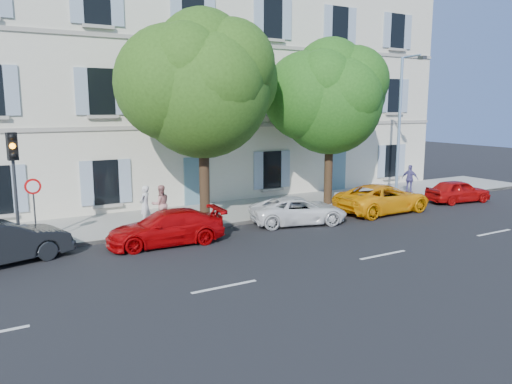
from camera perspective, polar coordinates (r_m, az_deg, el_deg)
ground at (r=20.49m, az=6.46°, el=-4.33°), size 90.00×90.00×0.00m
sidewalk at (r=24.09m, az=0.16°, el=-1.94°), size 36.00×4.50×0.15m
kerb at (r=22.29m, az=2.97°, el=-2.91°), size 36.00×0.16×0.16m
building at (r=28.72m, az=-5.76°, el=11.79°), size 28.00×7.00×12.00m
car_red_coupe at (r=18.44m, az=-10.25°, el=-4.03°), size 4.39×2.03×1.24m
car_white_coupe at (r=21.37m, az=4.89°, el=-2.12°), size 4.50×2.92×1.15m
car_yellow_supercar at (r=24.31m, az=14.31°, el=-0.71°), size 4.90×2.37×1.34m
car_red_hatchback at (r=28.08m, az=22.08°, el=0.11°), size 3.68×1.92×1.20m
tree_left at (r=20.60m, az=-6.10°, el=11.36°), size 5.42×5.42×8.41m
tree_right at (r=24.84m, az=8.46°, el=10.08°), size 5.05×5.05×7.78m
traffic_light at (r=18.60m, az=-25.97°, el=2.77°), size 0.36×0.45×3.97m
road_sign at (r=18.83m, az=-24.07°, el=-0.58°), size 0.55×0.08×2.38m
street_lamp at (r=26.64m, az=16.30°, el=7.91°), size 0.30×1.56×7.29m
pedestrian_a at (r=20.93m, az=-12.57°, el=-1.48°), size 0.71×0.68×1.64m
pedestrian_b at (r=21.12m, az=-10.83°, el=-1.37°), size 0.80×0.63×1.60m
pedestrian_c at (r=29.23m, az=17.18°, el=1.43°), size 0.73×1.01×1.59m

